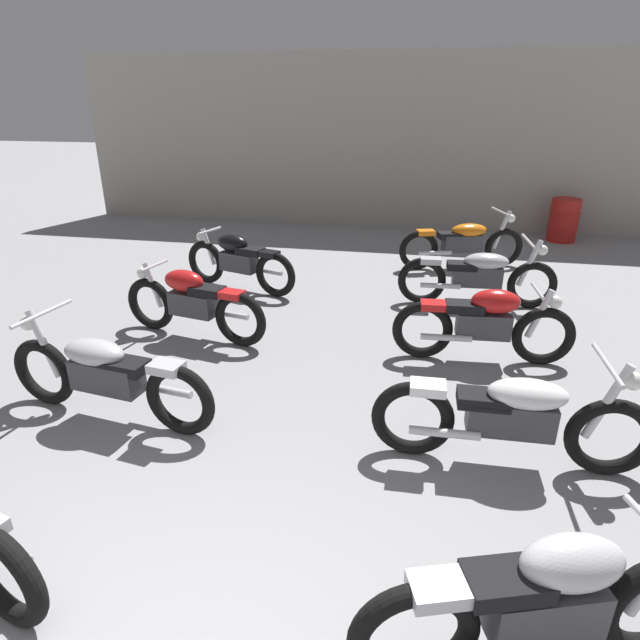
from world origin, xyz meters
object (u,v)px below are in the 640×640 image
object	(u,v)px
motorcycle_left_row_1	(106,374)
motorcycle_right_row_4	(463,242)
motorcycle_right_row_2	(484,323)
motorcycle_left_row_3	(238,260)
motorcycle_right_row_0	(546,603)
motorcycle_left_row_2	(192,302)
motorcycle_right_row_3	(478,275)
motorcycle_right_row_1	(512,415)
oil_drum	(564,220)

from	to	relation	value
motorcycle_left_row_1	motorcycle_right_row_4	size ratio (longest dim) A/B	1.03
motorcycle_right_row_2	motorcycle_left_row_3	bearing A→B (deg)	152.86
motorcycle_right_row_0	motorcycle_right_row_4	xyz separation A→B (m)	(-0.06, 7.08, -0.01)
motorcycle_right_row_0	motorcycle_right_row_4	size ratio (longest dim) A/B	0.91
motorcycle_left_row_2	motorcycle_right_row_4	distance (m)	4.87
motorcycle_right_row_3	motorcycle_right_row_0	bearing A→B (deg)	-90.69
motorcycle_left_row_1	motorcycle_right_row_0	size ratio (longest dim) A/B	1.14
motorcycle_left_row_2	motorcycle_right_row_1	world-z (taller)	motorcycle_right_row_1
motorcycle_left_row_2	motorcycle_right_row_3	size ratio (longest dim) A/B	0.90
motorcycle_right_row_3	motorcycle_right_row_4	distance (m)	1.80
motorcycle_left_row_1	motorcycle_right_row_3	world-z (taller)	same
motorcycle_right_row_3	oil_drum	size ratio (longest dim) A/B	2.56
motorcycle_left_row_2	motorcycle_right_row_0	xyz separation A→B (m)	(3.40, -3.54, 0.00)
motorcycle_left_row_2	motorcycle_right_row_4	bearing A→B (deg)	46.67
motorcycle_right_row_0	motorcycle_right_row_2	bearing A→B (deg)	89.97
motorcycle_left_row_2	motorcycle_right_row_2	xyz separation A→B (m)	(3.40, 0.01, 0.00)
motorcycle_right_row_0	oil_drum	size ratio (longest dim) A/B	2.24
motorcycle_right_row_2	motorcycle_right_row_4	world-z (taller)	motorcycle_right_row_4
motorcycle_right_row_3	oil_drum	bearing A→B (deg)	64.23
motorcycle_left_row_2	motorcycle_right_row_0	size ratio (longest dim) A/B	1.02
motorcycle_right_row_2	oil_drum	distance (m)	6.15
motorcycle_left_row_1	motorcycle_right_row_3	bearing A→B (deg)	45.60
motorcycle_left_row_2	motorcycle_right_row_1	distance (m)	3.91
motorcycle_left_row_3	motorcycle_right_row_0	bearing A→B (deg)	-57.16
motorcycle_left_row_3	motorcycle_right_row_2	xyz separation A→B (m)	(3.43, -1.76, 0.00)
motorcycle_left_row_2	motorcycle_right_row_3	bearing A→B (deg)	26.81
motorcycle_right_row_2	motorcycle_left_row_2	bearing A→B (deg)	-179.79
motorcycle_left_row_1	motorcycle_left_row_2	xyz separation A→B (m)	(0.04, 1.82, 0.01)
motorcycle_left_row_3	motorcycle_right_row_3	xyz separation A→B (m)	(3.49, -0.02, -0.01)
motorcycle_left_row_1	motorcycle_left_row_3	distance (m)	3.59
oil_drum	motorcycle_left_row_2	bearing A→B (deg)	-133.00
motorcycle_left_row_2	motorcycle_right_row_0	bearing A→B (deg)	-46.18
motorcycle_left_row_1	motorcycle_right_row_0	xyz separation A→B (m)	(3.43, -1.72, 0.01)
motorcycle_right_row_1	motorcycle_right_row_3	size ratio (longest dim) A/B	1.00
motorcycle_right_row_0	motorcycle_right_row_4	world-z (taller)	motorcycle_right_row_4
motorcycle_right_row_3	motorcycle_right_row_2	bearing A→B (deg)	-92.04
motorcycle_right_row_4	motorcycle_left_row_1	bearing A→B (deg)	-122.20
motorcycle_right_row_0	motorcycle_right_row_2	world-z (taller)	same
motorcycle_left_row_3	motorcycle_right_row_0	world-z (taller)	same
oil_drum	motorcycle_right_row_2	bearing A→B (deg)	-109.24
motorcycle_left_row_1	motorcycle_right_row_2	xyz separation A→B (m)	(3.44, 1.83, 0.01)
motorcycle_right_row_0	motorcycle_right_row_2	size ratio (longest dim) A/B	0.97
motorcycle_left_row_2	motorcycle_right_row_2	distance (m)	3.40
motorcycle_left_row_3	motorcycle_left_row_2	bearing A→B (deg)	-89.00
motorcycle_left_row_2	motorcycle_right_row_2	world-z (taller)	same
motorcycle_right_row_1	oil_drum	bearing A→B (deg)	75.57
motorcycle_right_row_1	motorcycle_right_row_4	bearing A→B (deg)	91.25
motorcycle_left_row_1	motorcycle_left_row_3	size ratio (longest dim) A/B	1.13
motorcycle_left_row_3	motorcycle_right_row_0	size ratio (longest dim) A/B	1.00
motorcycle_left_row_2	motorcycle_right_row_3	distance (m)	3.88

